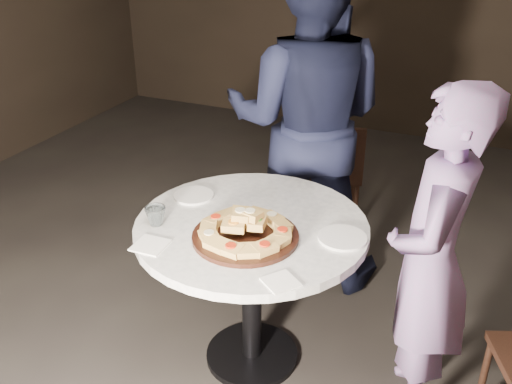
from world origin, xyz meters
TOP-DOWN VIEW (x-y plane):
  - floor at (0.00, 0.00)m, footprint 7.00×7.00m
  - table at (0.01, 0.08)m, footprint 1.25×1.25m
  - serving_board at (0.04, -0.05)m, footprint 0.51×0.51m
  - focaccia_pile at (0.04, -0.04)m, footprint 0.41×0.39m
  - plate_left at (-0.34, 0.20)m, footprint 0.22×0.22m
  - plate_right at (0.42, 0.11)m, footprint 0.26×0.26m
  - water_glass at (-0.36, -0.10)m, footprint 0.09×0.09m
  - napkin_near at (-0.29, -0.26)m, footprint 0.14×0.14m
  - napkin_far at (0.30, -0.28)m, footprint 0.17×0.17m
  - chair_far at (-0.01, 1.50)m, footprint 0.46×0.47m
  - diner_navy at (-0.03, 0.93)m, footprint 1.05×0.88m
  - diner_teal at (0.78, 0.13)m, footprint 0.37×0.55m

SIDE VIEW (x-z plane):
  - floor at x=0.00m, z-range 0.00..0.00m
  - chair_far at x=-0.01m, z-range 0.06..0.83m
  - table at x=0.01m, z-range 0.24..1.02m
  - diner_teal at x=0.78m, z-range 0.00..1.50m
  - napkin_far at x=0.30m, z-range 0.78..0.78m
  - napkin_near at x=-0.29m, z-range 0.78..0.78m
  - plate_left at x=-0.34m, z-range 0.78..0.79m
  - plate_right at x=0.42m, z-range 0.78..0.79m
  - serving_board at x=0.04m, z-range 0.78..0.80m
  - water_glass at x=-0.36m, z-range 0.78..0.86m
  - focaccia_pile at x=0.04m, z-range 0.77..0.88m
  - diner_navy at x=-0.03m, z-range 0.00..1.92m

